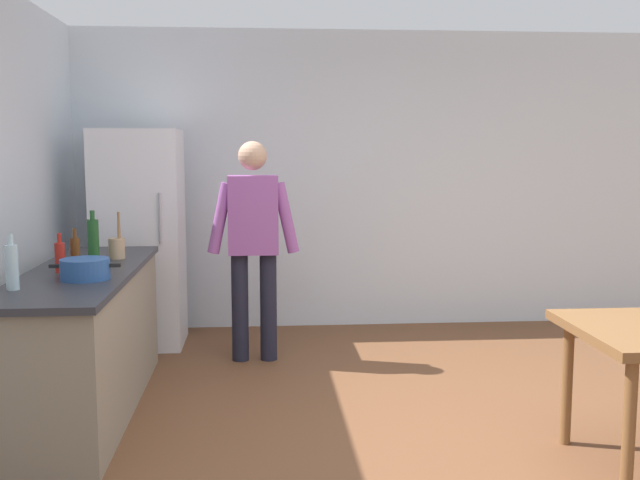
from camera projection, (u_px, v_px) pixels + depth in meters
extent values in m
plane|color=brown|center=(427.00, 451.00, 4.06)|extent=(14.00, 14.00, 0.00)
cube|color=silver|center=(357.00, 180.00, 6.86)|extent=(6.40, 0.12, 2.70)
cube|color=gray|center=(85.00, 344.00, 4.64)|extent=(0.60, 2.12, 0.86)
cube|color=#2D2D33|center=(82.00, 273.00, 4.59)|extent=(0.64, 2.20, 0.04)
cube|color=white|center=(140.00, 238.00, 6.17)|extent=(0.70, 0.64, 1.80)
cylinder|color=#B2B2B7|center=(160.00, 218.00, 5.83)|extent=(0.02, 0.02, 0.40)
cylinder|color=#1E1E2D|center=(240.00, 307.00, 5.76)|extent=(0.13, 0.13, 0.84)
cylinder|color=#1E1E2D|center=(268.00, 307.00, 5.77)|extent=(0.13, 0.13, 0.84)
cube|color=#99519E|center=(253.00, 215.00, 5.68)|extent=(0.38, 0.22, 0.60)
sphere|color=tan|center=(253.00, 156.00, 5.62)|extent=(0.22, 0.22, 0.22)
cylinder|color=#99519E|center=(220.00, 218.00, 5.62)|extent=(0.20, 0.09, 0.55)
cylinder|color=#99519E|center=(286.00, 218.00, 5.66)|extent=(0.20, 0.09, 0.55)
cylinder|color=brown|center=(629.00, 431.00, 3.44)|extent=(0.06, 0.06, 0.70)
cylinder|color=brown|center=(567.00, 383.00, 4.13)|extent=(0.06, 0.06, 0.70)
cylinder|color=#285193|center=(85.00, 269.00, 4.26)|extent=(0.28, 0.28, 0.12)
cube|color=black|center=(55.00, 266.00, 4.24)|extent=(0.06, 0.03, 0.02)
cube|color=black|center=(115.00, 265.00, 4.27)|extent=(0.06, 0.03, 0.02)
cylinder|color=tan|center=(117.00, 248.00, 5.05)|extent=(0.11, 0.11, 0.14)
cylinder|color=olive|center=(119.00, 228.00, 5.04)|extent=(0.02, 0.05, 0.22)
cylinder|color=olive|center=(119.00, 228.00, 5.03)|extent=(0.02, 0.04, 0.22)
cylinder|color=#B22319|center=(60.00, 258.00, 4.50)|extent=(0.06, 0.06, 0.18)
cylinder|color=#B22319|center=(59.00, 238.00, 4.48)|extent=(0.02, 0.02, 0.06)
cylinder|color=#5B3314|center=(75.00, 254.00, 4.58)|extent=(0.06, 0.06, 0.20)
cylinder|color=#5B3314|center=(74.00, 233.00, 4.56)|extent=(0.02, 0.02, 0.06)
cylinder|color=#1E5123|center=(93.00, 240.00, 4.92)|extent=(0.08, 0.08, 0.28)
cylinder|color=#1E5123|center=(92.00, 215.00, 4.90)|extent=(0.03, 0.03, 0.06)
cylinder|color=silver|center=(12.00, 268.00, 3.94)|extent=(0.07, 0.07, 0.24)
cylinder|color=silver|center=(11.00, 240.00, 3.92)|extent=(0.03, 0.03, 0.06)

